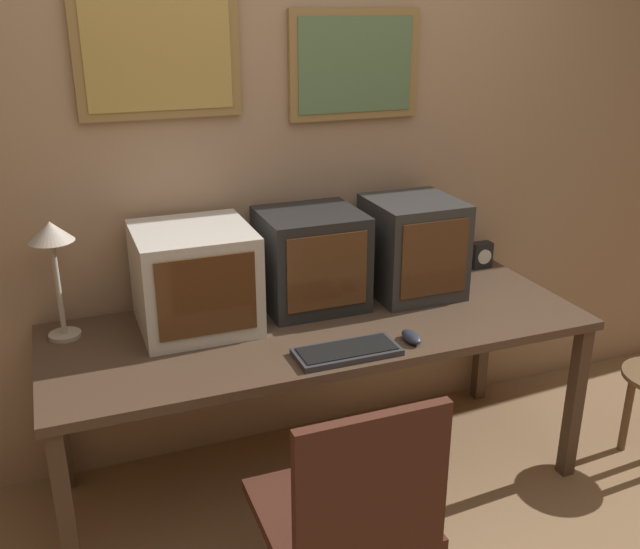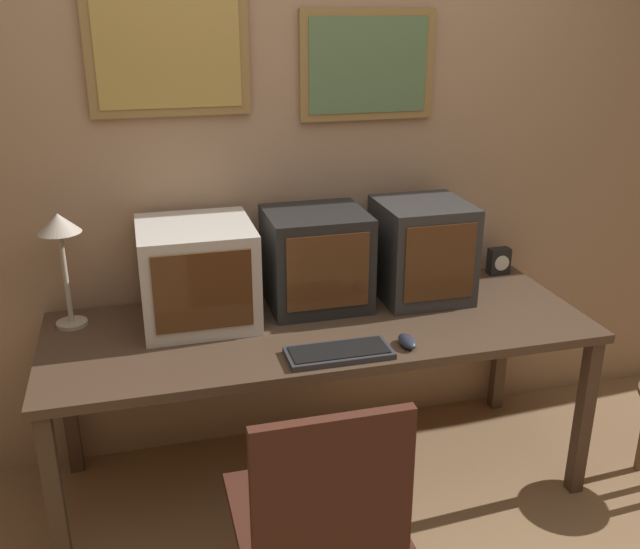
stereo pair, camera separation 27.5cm
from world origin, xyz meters
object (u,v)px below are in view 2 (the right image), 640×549
(monitor_left, at_px, (197,273))
(office_chair, at_px, (318,542))
(keyboard_main, at_px, (339,353))
(mouse_near_keyboard, at_px, (407,341))
(monitor_center, at_px, (316,259))
(desk_clock, at_px, (499,261))
(desk_lamp, at_px, (60,237))
(monitor_right, at_px, (422,250))

(monitor_left, xyz_separation_m, office_chair, (0.23, -0.97, -0.54))
(monitor_left, bearing_deg, keyboard_main, -45.03)
(monitor_left, height_order, office_chair, monitor_left)
(keyboard_main, distance_m, mouse_near_keyboard, 0.27)
(monitor_center, bearing_deg, mouse_near_keyboard, -64.85)
(mouse_near_keyboard, distance_m, desk_clock, 0.91)
(mouse_near_keyboard, distance_m, office_chair, 0.81)
(keyboard_main, relative_size, desk_lamp, 0.83)
(office_chair, bearing_deg, monitor_right, 53.72)
(monitor_left, relative_size, office_chair, 0.47)
(monitor_left, distance_m, desk_clock, 1.42)
(mouse_near_keyboard, xyz_separation_m, office_chair, (-0.48, -0.53, -0.36))
(monitor_right, distance_m, office_chair, 1.33)
(monitor_left, bearing_deg, monitor_right, 0.13)
(monitor_center, distance_m, monitor_right, 0.46)
(office_chair, bearing_deg, monitor_left, 103.43)
(monitor_left, xyz_separation_m, desk_clock, (1.41, 0.16, -0.14))
(desk_clock, relative_size, desk_lamp, 0.27)
(monitor_left, height_order, desk_lamp, desk_lamp)
(monitor_left, height_order, mouse_near_keyboard, monitor_left)
(monitor_left, bearing_deg, monitor_center, 4.22)
(office_chair, bearing_deg, monitor_center, 75.55)
(mouse_near_keyboard, height_order, office_chair, office_chair)
(monitor_center, xyz_separation_m, monitor_right, (0.46, -0.03, 0.01))
(keyboard_main, relative_size, office_chair, 0.41)
(desk_clock, bearing_deg, office_chair, -136.16)
(monitor_center, distance_m, keyboard_main, 0.52)
(monitor_center, xyz_separation_m, desk_lamp, (-0.99, 0.04, 0.17))
(monitor_left, relative_size, mouse_near_keyboard, 3.87)
(monitor_left, xyz_separation_m, desk_lamp, (-0.49, 0.07, 0.17))
(monitor_right, height_order, office_chair, monitor_right)
(monitor_right, relative_size, desk_lamp, 0.91)
(keyboard_main, bearing_deg, monitor_right, 42.24)
(monitor_left, distance_m, desk_lamp, 0.53)
(monitor_center, height_order, desk_clock, monitor_center)
(desk_clock, relative_size, office_chair, 0.13)
(mouse_near_keyboard, height_order, desk_clock, desk_clock)
(monitor_left, distance_m, mouse_near_keyboard, 0.86)
(keyboard_main, xyz_separation_m, desk_lamp, (-0.94, 0.52, 0.35))
(keyboard_main, xyz_separation_m, mouse_near_keyboard, (0.27, 0.01, 0.01))
(desk_lamp, bearing_deg, mouse_near_keyboard, -22.98)
(monitor_center, bearing_deg, desk_lamp, 177.86)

